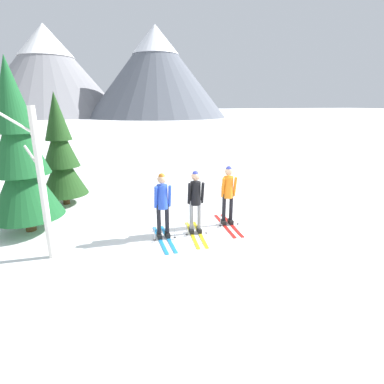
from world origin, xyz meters
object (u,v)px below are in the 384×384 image
Objects in this scene: pine_tree_mid at (61,155)px; birch_tree_tall at (41,184)px; skier_in_blue at (162,202)px; skier_in_black at (195,199)px; skier_in_orange at (228,193)px; pine_tree_near at (20,157)px.

birch_tree_tall is (-0.06, -4.12, 0.02)m from pine_tree_mid.
skier_in_blue is 2.85m from birch_tree_tall.
skier_in_black is 5.32m from pine_tree_mid.
skier_in_orange is (2.01, 0.33, -0.03)m from skier_in_blue.
pine_tree_near is 1.32× the size of birch_tree_tall.
skier_in_black is at bearing -46.97° from pine_tree_mid.
pine_tree_near is 1.20× the size of pine_tree_mid.
birch_tree_tall is (0.73, -1.87, -0.34)m from pine_tree_near.
birch_tree_tall is at bearing -175.15° from skier_in_blue.
skier_in_orange is 0.39× the size of pine_tree_near.
pine_tree_mid is at bearing 133.03° from skier_in_black.
pine_tree_near is at bearing 154.69° from skier_in_blue.
skier_in_orange is at bearing -13.47° from pine_tree_near.
pine_tree_mid is (0.79, 2.25, -0.35)m from pine_tree_near.
skier_in_orange is (1.10, 0.29, -0.03)m from skier_in_black.
skier_in_blue reaches higher than skier_in_orange.
skier_in_orange is 4.85m from birch_tree_tall.
pine_tree_mid is at bearing 142.81° from skier_in_orange.
pine_tree_near reaches higher than birch_tree_tall.
skier_in_black is at bearing -165.20° from skier_in_orange.
skier_in_blue is 2.04m from skier_in_orange.
skier_in_blue reaches higher than skier_in_black.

